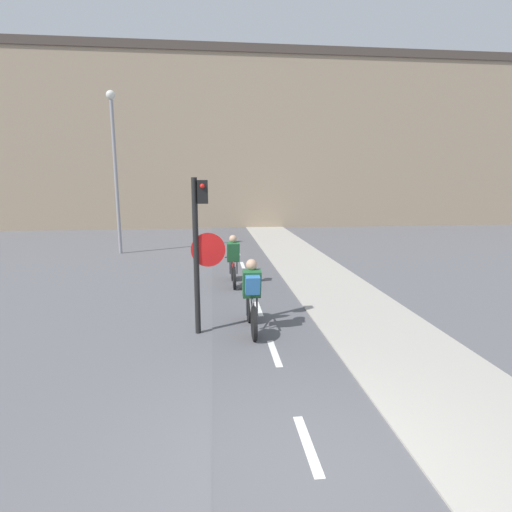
% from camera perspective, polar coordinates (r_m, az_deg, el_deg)
% --- Properties ---
extents(ground_plane, '(120.00, 120.00, 0.00)m').
position_cam_1_polar(ground_plane, '(4.77, 8.97, -28.77)').
color(ground_plane, '#5B5B60').
extents(bike_lane, '(2.19, 60.00, 0.02)m').
position_cam_1_polar(bike_lane, '(4.77, 8.95, -28.62)').
color(bike_lane, '#56565B').
rests_on(bike_lane, ground_plane).
extents(building_row_background, '(60.00, 5.20, 11.07)m').
position_cam_1_polar(building_row_background, '(28.23, -4.24, 15.83)').
color(building_row_background, gray).
rests_on(building_row_background, ground_plane).
extents(traffic_light_pole, '(0.67, 0.25, 3.08)m').
position_cam_1_polar(traffic_light_pole, '(7.78, -7.99, 2.42)').
color(traffic_light_pole, black).
rests_on(traffic_light_pole, ground_plane).
extents(street_lamp_far, '(0.36, 0.36, 6.51)m').
position_cam_1_polar(street_lamp_far, '(17.55, -19.54, 13.33)').
color(street_lamp_far, gray).
rests_on(street_lamp_far, ground_plane).
extents(cyclist_near, '(0.46, 1.68, 1.50)m').
position_cam_1_polar(cyclist_near, '(8.03, -0.62, -5.97)').
color(cyclist_near, black).
rests_on(cyclist_near, ground_plane).
extents(cyclist_far, '(0.46, 1.65, 1.48)m').
position_cam_1_polar(cyclist_far, '(11.63, -3.26, -0.97)').
color(cyclist_far, black).
rests_on(cyclist_far, ground_plane).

